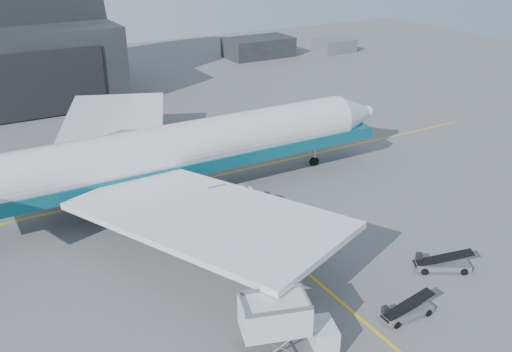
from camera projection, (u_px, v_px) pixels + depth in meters
ground at (299, 266)px, 47.11m from camera, size 200.00×200.00×0.00m
taxi_lines at (229, 206)px, 57.14m from camera, size 80.00×42.12×0.02m
distant_bldg_a at (259, 57)px, 121.49m from camera, size 14.00×8.00×4.00m
distant_bldg_b at (334, 52)px, 126.08m from camera, size 8.00×6.00×2.80m
airliner at (170, 153)px, 56.57m from camera, size 52.20×50.62×18.32m
catering_truck at (283, 330)px, 36.28m from camera, size 6.91×4.19×4.47m
pushback_tug at (241, 202)px, 56.38m from camera, size 4.74×3.53×1.96m
belt_loader_a at (406, 311)px, 40.83m from camera, size 4.27×1.62×1.62m
belt_loader_b at (441, 264)px, 46.43m from camera, size 4.52×3.49×1.78m
traffic_cone at (242, 254)px, 48.32m from camera, size 0.36×0.36×0.53m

